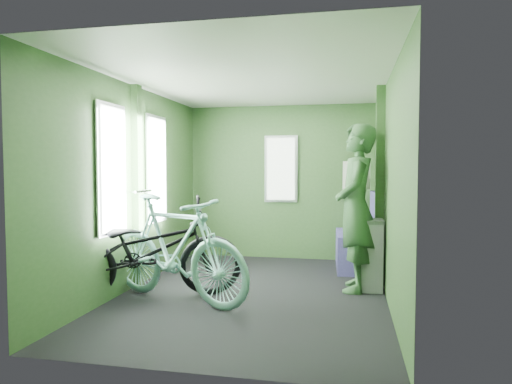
% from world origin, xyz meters
% --- Properties ---
extents(room, '(4.00, 4.02, 2.31)m').
position_xyz_m(room, '(-0.04, 0.04, 1.44)').
color(room, black).
rests_on(room, ground).
extents(bicycle_black, '(2.14, 1.50, 1.14)m').
position_xyz_m(bicycle_black, '(-1.03, -0.45, 0.00)').
color(bicycle_black, black).
rests_on(bicycle_black, ground).
extents(bicycle_mint, '(1.93, 1.24, 1.14)m').
position_xyz_m(bicycle_mint, '(-0.72, -0.50, 0.00)').
color(bicycle_mint, '#87CFC5').
rests_on(bicycle_mint, ground).
extents(passenger, '(0.46, 0.70, 1.85)m').
position_xyz_m(passenger, '(1.08, 0.34, 0.93)').
color(passenger, '#2E512C').
rests_on(passenger, ground).
extents(waste_box, '(0.23, 0.33, 0.79)m').
position_xyz_m(waste_box, '(1.26, 0.38, 0.40)').
color(waste_box, gray).
rests_on(waste_box, ground).
extents(bench_seat, '(0.60, 1.01, 1.04)m').
position_xyz_m(bench_seat, '(1.15, 1.45, 0.31)').
color(bench_seat, navy).
rests_on(bench_seat, ground).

